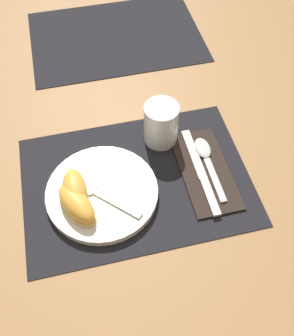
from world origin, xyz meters
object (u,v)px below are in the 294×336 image
object	(u,v)px
knife	(201,172)
citrus_wedge_1	(75,198)
plate	(102,193)
juice_glass	(161,126)
fork	(97,193)
citrus_wedge_2	(76,204)
citrus_wedge_0	(75,190)
spoon	(206,156)

from	to	relation	value
knife	citrus_wedge_1	xyz separation A→B (m)	(-0.27, -0.02, 0.02)
plate	citrus_wedge_1	size ratio (longest dim) A/B	1.99
juice_glass	fork	size ratio (longest dim) A/B	0.71
citrus_wedge_1	plate	bearing A→B (deg)	14.79
juice_glass	citrus_wedge_2	distance (m)	0.26
fork	citrus_wedge_1	world-z (taller)	citrus_wedge_1
citrus_wedge_0	knife	bearing A→B (deg)	-0.12
plate	fork	distance (m)	0.01
fork	citrus_wedge_1	size ratio (longest dim) A/B	1.21
plate	knife	world-z (taller)	plate
plate	juice_glass	xyz separation A→B (m)	(0.15, 0.12, 0.04)
plate	knife	distance (m)	0.21
plate	citrus_wedge_0	xyz separation A→B (m)	(-0.05, 0.00, 0.03)
knife	citrus_wedge_0	world-z (taller)	citrus_wedge_0
spoon	fork	xyz separation A→B (m)	(-0.25, -0.05, 0.01)
citrus_wedge_2	plate	bearing A→B (deg)	29.54
juice_glass	knife	xyz separation A→B (m)	(0.06, -0.12, -0.04)
fork	citrus_wedge_2	size ratio (longest dim) A/B	1.19
spoon	fork	bearing A→B (deg)	-169.59
plate	citrus_wedge_2	xyz separation A→B (m)	(-0.05, -0.03, 0.03)
plate	spoon	bearing A→B (deg)	9.77
knife	fork	size ratio (longest dim) A/B	1.61
plate	spoon	distance (m)	0.24
knife	spoon	bearing A→B (deg)	58.59
knife	spoon	world-z (taller)	spoon
spoon	juice_glass	bearing A→B (deg)	136.50
citrus_wedge_1	spoon	bearing A→B (deg)	10.73
knife	citrus_wedge_2	bearing A→B (deg)	-172.99
plate	spoon	world-z (taller)	plate
juice_glass	fork	world-z (taller)	juice_glass
fork	juice_glass	bearing A→B (deg)	36.99
knife	spoon	distance (m)	0.04
citrus_wedge_1	juice_glass	bearing A→B (deg)	32.51
juice_glass	citrus_wedge_0	size ratio (longest dim) A/B	1.01
juice_glass	spoon	xyz separation A→B (m)	(0.08, -0.08, -0.04)
citrus_wedge_0	citrus_wedge_2	xyz separation A→B (m)	(-0.00, -0.03, -0.00)
citrus_wedge_0	citrus_wedge_1	distance (m)	0.02
plate	spoon	size ratio (longest dim) A/B	1.36
spoon	fork	size ratio (longest dim) A/B	1.21
plate	juice_glass	world-z (taller)	juice_glass
plate	fork	world-z (taller)	fork
juice_glass	fork	bearing A→B (deg)	-143.01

